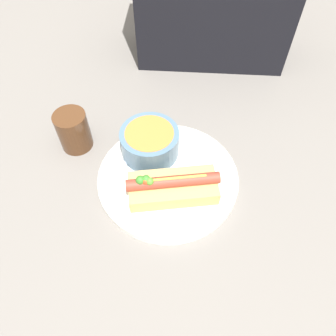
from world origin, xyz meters
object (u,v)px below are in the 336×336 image
Objects in this scene: spoon at (127,170)px; soup_bowl at (150,142)px; drinking_glass at (73,131)px; hot_dog at (172,187)px.

soup_bowl is at bearing -88.85° from spoon.
drinking_glass is at bearing 172.30° from soup_bowl.
drinking_glass is (-0.12, 0.08, 0.02)m from spoon.
soup_bowl is (-0.05, 0.10, 0.01)m from hot_dog.
hot_dog is at bearing -166.55° from spoon.
spoon is (-0.04, -0.06, -0.03)m from soup_bowl.
drinking_glass is (-0.22, 0.12, 0.01)m from hot_dog.
spoon is 0.15m from drinking_glass.
soup_bowl is at bearing 107.43° from hot_dog.
hot_dog is 0.25m from drinking_glass.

